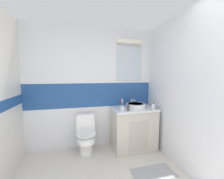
# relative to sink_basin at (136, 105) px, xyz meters

# --- Properties ---
(wall_back_tiled) EXTENTS (3.20, 0.20, 2.50)m
(wall_back_tiled) POSITION_rel_sink_basin_xyz_m (-0.84, 0.34, 0.36)
(wall_back_tiled) COLOR white
(wall_back_tiled) RESTS_ON ground_plane
(wall_right_plain) EXTENTS (0.10, 3.48, 2.50)m
(wall_right_plain) POSITION_rel_sink_basin_xyz_m (0.50, -0.91, 0.35)
(wall_right_plain) COLOR white
(wall_right_plain) RESTS_ON ground_plane
(vanity_cabinet) EXTENTS (0.87, 0.61, 0.85)m
(vanity_cabinet) POSITION_rel_sink_basin_xyz_m (-0.05, 0.00, -0.47)
(vanity_cabinet) COLOR beige
(vanity_cabinet) RESTS_ON ground_plane
(sink_basin) EXTENTS (0.38, 0.43, 0.15)m
(sink_basin) POSITION_rel_sink_basin_xyz_m (0.00, 0.00, 0.00)
(sink_basin) COLOR white
(sink_basin) RESTS_ON vanity_cabinet
(toilet) EXTENTS (0.37, 0.50, 0.76)m
(toilet) POSITION_rel_sink_basin_xyz_m (-1.01, 0.05, -0.55)
(toilet) COLOR white
(toilet) RESTS_ON ground_plane
(toothbrush_cup) EXTENTS (0.07, 0.07, 0.23)m
(toothbrush_cup) POSITION_rel_sink_basin_xyz_m (-0.34, -0.18, 0.01)
(toothbrush_cup) COLOR white
(toothbrush_cup) RESTS_ON vanity_cabinet
(soap_dispenser) EXTENTS (0.06, 0.06, 0.15)m
(soap_dispenser) POSITION_rel_sink_basin_xyz_m (0.28, -0.21, 0.01)
(soap_dispenser) COLOR white
(soap_dispenser) RESTS_ON vanity_cabinet
(lotion_bottle_short) EXTENTS (0.05, 0.05, 0.12)m
(lotion_bottle_short) POSITION_rel_sink_basin_xyz_m (-0.23, -0.20, 0.01)
(lotion_bottle_short) COLOR #4C4C51
(lotion_bottle_short) RESTS_ON vanity_cabinet
(bath_mat) EXTENTS (0.66, 0.34, 0.01)m
(bath_mat) POSITION_rel_sink_basin_xyz_m (-0.04, -0.78, -0.89)
(bath_mat) COLOR #99999E
(bath_mat) RESTS_ON ground_plane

